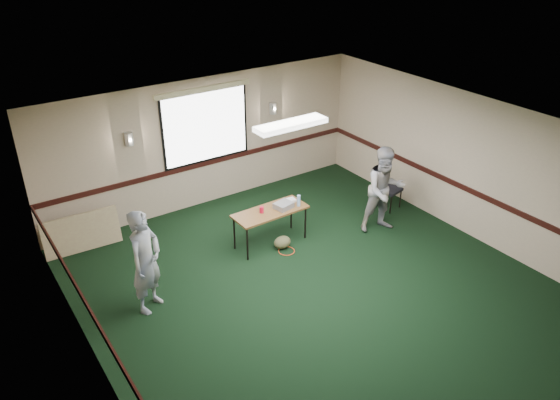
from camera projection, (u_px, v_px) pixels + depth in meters
ground at (325, 296)px, 8.85m from camera, size 8.00×8.00×0.00m
room_shell at (254, 163)px, 9.67m from camera, size 8.00×8.02×8.00m
folding_table at (270, 213)px, 9.97m from camera, size 1.41×0.59×0.70m
projector at (284, 205)px, 10.01m from camera, size 0.36×0.32×0.10m
game_console at (290, 200)px, 10.25m from camera, size 0.20×0.17×0.05m
red_cup at (262, 210)px, 9.85m from camera, size 0.08×0.08×0.12m
water_bottle at (299, 201)px, 10.05m from camera, size 0.07×0.07×0.22m
duffel_bag at (282, 242)px, 10.07m from camera, size 0.37×0.30×0.23m
cable_coil at (287, 251)px, 10.02m from camera, size 0.40×0.40×0.02m
folded_table at (82, 233)px, 9.93m from camera, size 1.38×0.27×0.70m
conference_chair at (386, 184)px, 11.33m from camera, size 0.51×0.52×0.87m
person_left at (146, 261)px, 8.22m from camera, size 0.75×0.69×1.71m
person_right at (384, 190)px, 10.34m from camera, size 0.98×0.85×1.72m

